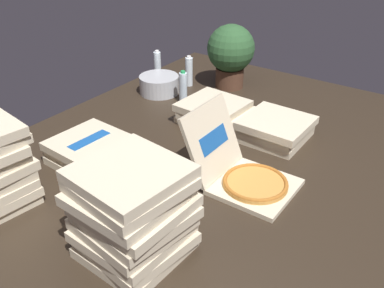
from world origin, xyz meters
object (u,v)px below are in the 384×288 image
object	(u,v)px
open_pizza_box	(243,172)
potted_plant	(231,52)
pizza_stack_left_far	(275,128)
water_bottle_0	(189,71)
pizza_stack_right_near	(214,112)
ice_bucket	(159,84)
water_bottle_2	(157,65)
water_bottle_1	(183,88)
pizza_stack_right_far	(133,213)
pizza_stack_right_mid	(91,150)

from	to	relation	value
open_pizza_box	potted_plant	bearing A→B (deg)	33.91
pizza_stack_left_far	water_bottle_0	distance (m)	0.98
pizza_stack_right_near	open_pizza_box	bearing A→B (deg)	-135.62
open_pizza_box	ice_bucket	distance (m)	1.25
pizza_stack_right_near	water_bottle_0	size ratio (longest dim) A/B	1.75
pizza_stack_right_near	water_bottle_0	bearing A→B (deg)	50.51
pizza_stack_right_near	pizza_stack_left_far	bearing A→B (deg)	-87.15
water_bottle_0	water_bottle_2	size ratio (longest dim) A/B	1.00
water_bottle_1	potted_plant	distance (m)	0.48
open_pizza_box	water_bottle_2	xyz separation A→B (m)	(0.86, 1.25, 0.04)
potted_plant	open_pizza_box	bearing A→B (deg)	-146.09
pizza_stack_right_near	pizza_stack_left_far	world-z (taller)	same
open_pizza_box	water_bottle_0	distance (m)	1.33
open_pizza_box	potted_plant	size ratio (longest dim) A/B	1.11
ice_bucket	water_bottle_2	world-z (taller)	water_bottle_2
pizza_stack_left_far	open_pizza_box	bearing A→B (deg)	-171.55
potted_plant	pizza_stack_right_near	bearing A→B (deg)	-158.18
pizza_stack_left_far	water_bottle_0	world-z (taller)	water_bottle_0
ice_bucket	potted_plant	size ratio (longest dim) A/B	0.61
pizza_stack_right_near	water_bottle_0	distance (m)	0.63
pizza_stack_right_far	water_bottle_1	bearing A→B (deg)	28.87
pizza_stack_left_far	ice_bucket	bearing A→B (deg)	82.12
water_bottle_1	water_bottle_2	bearing A→B (deg)	60.45
water_bottle_0	pizza_stack_right_near	bearing A→B (deg)	-129.49
pizza_stack_right_near	water_bottle_1	xyz separation A→B (m)	(0.12, 0.34, 0.04)
water_bottle_1	pizza_stack_right_far	bearing A→B (deg)	-151.13
open_pizza_box	pizza_stack_right_near	bearing A→B (deg)	44.38
water_bottle_0	water_bottle_1	size ratio (longest dim) A/B	1.00
ice_bucket	potted_plant	bearing A→B (deg)	-41.62
pizza_stack_right_near	potted_plant	xyz separation A→B (m)	(0.56, 0.22, 0.20)
water_bottle_0	water_bottle_1	bearing A→B (deg)	-151.69
pizza_stack_left_far	ice_bucket	xyz separation A→B (m)	(0.14, 0.99, -0.00)
water_bottle_2	potted_plant	distance (m)	0.60
open_pizza_box	water_bottle_2	distance (m)	1.52
water_bottle_1	pizza_stack_right_mid	bearing A→B (deg)	-177.13
pizza_stack_right_near	ice_bucket	xyz separation A→B (m)	(0.16, 0.58, -0.00)
pizza_stack_right_mid	water_bottle_1	xyz separation A→B (m)	(0.90, 0.05, 0.04)
pizza_stack_right_near	ice_bucket	bearing A→B (deg)	74.84
pizza_stack_right_mid	pizza_stack_left_far	size ratio (longest dim) A/B	1.04
water_bottle_0	pizza_stack_right_far	bearing A→B (deg)	-151.23
pizza_stack_right_far	water_bottle_1	size ratio (longest dim) A/B	1.83
water_bottle_1	water_bottle_2	size ratio (longest dim) A/B	1.00
pizza_stack_right_mid	pizza_stack_right_far	distance (m)	0.77
water_bottle_0	water_bottle_2	xyz separation A→B (m)	(-0.04, 0.28, 0.00)
pizza_stack_right_mid	pizza_stack_left_far	xyz separation A→B (m)	(0.80, -0.70, -0.00)
pizza_stack_right_mid	pizza_stack_right_far	world-z (taller)	pizza_stack_right_far
pizza_stack_left_far	water_bottle_0	bearing A→B (deg)	66.97
pizza_stack_left_far	water_bottle_2	xyz separation A→B (m)	(0.35, 1.18, 0.04)
pizza_stack_right_mid	potted_plant	size ratio (longest dim) A/B	0.87
ice_bucket	water_bottle_1	distance (m)	0.25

